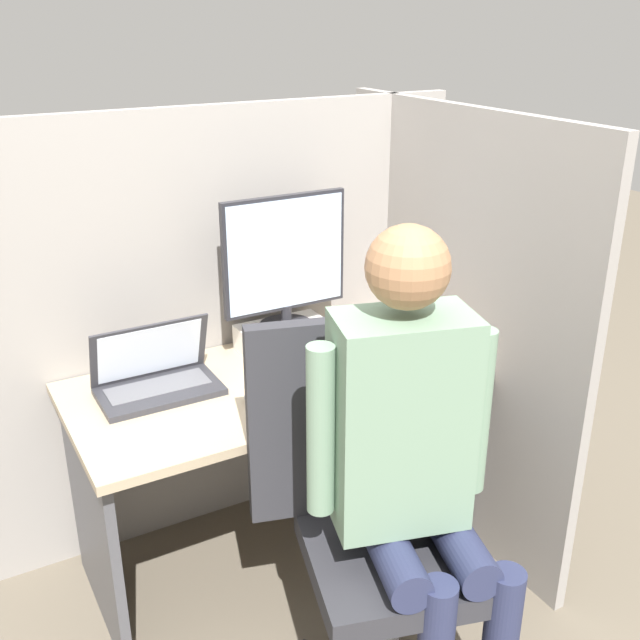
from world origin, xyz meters
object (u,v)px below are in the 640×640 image
Objects in this scene: monitor at (285,261)px; person at (414,453)px; paper_box at (287,339)px; office_chair at (365,511)px; carrot_toy at (277,400)px; stapler at (414,336)px; coffee_mug at (362,320)px; laptop at (157,378)px.

person is (-0.10, -0.89, -0.23)m from monitor.
office_chair is (-0.14, -0.74, -0.20)m from paper_box.
person is (0.04, -0.15, 0.26)m from office_chair.
carrot_toy is at bearing 101.63° from person.
stapler is 0.91m from person.
person reaches higher than coffee_mug.
stapler is at bearing -5.10° from laptop.
person reaches higher than monitor.
office_chair reaches higher than coffee_mug.
person is at bearing -74.06° from office_chair.
stapler is 0.20m from coffee_mug.
office_chair is 10.54× the size of coffee_mug.
laptop is at bearing 174.90° from stapler.
office_chair reaches higher than laptop.
carrot_toy is at bearing -121.35° from paper_box.
carrot_toy is 0.56m from person.
paper_box is 0.84× the size of laptop.
laptop is at bearing -174.60° from coffee_mug.
stapler is 0.84m from office_chair.
office_chair is at bearing -121.55° from coffee_mug.
carrot_toy is at bearing -163.91° from stapler.
laptop is 2.22× the size of stapler.
laptop is at bearing -171.61° from paper_box.
coffee_mug is (0.81, 0.08, 0.01)m from laptop.
office_chair is 0.90m from coffee_mug.
monitor is at bearing 159.91° from stapler.
laptop is 3.68× the size of coffee_mug.
stapler is at bearing 45.30° from office_chair.
laptop reaches higher than paper_box.
monitor reaches higher than coffee_mug.
stapler is at bearing 16.09° from carrot_toy.
stapler is (0.44, -0.16, -0.02)m from paper_box.
monitor is (0.00, 0.00, 0.29)m from paper_box.
office_chair reaches higher than stapler.
carrot_toy is (-0.21, -0.34, -0.02)m from paper_box.
coffee_mug is at bearing 58.45° from office_chair.
carrot_toy is at bearing -146.60° from coffee_mug.
stapler is (0.44, -0.16, -0.31)m from monitor.
stapler is 0.12× the size of person.
office_chair is (-0.58, -0.58, -0.18)m from stapler.
carrot_toy is 0.14× the size of office_chair.
paper_box is at bearing -179.37° from coffee_mug.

